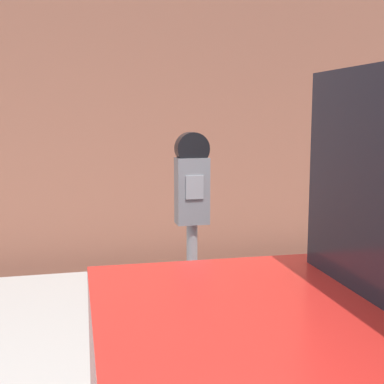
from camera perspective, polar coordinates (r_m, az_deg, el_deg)
sidewalk at (r=4.04m, az=-5.13°, el=-14.48°), size 24.00×2.80×0.12m
parking_meter at (r=2.92m, az=0.00°, el=-2.01°), size 0.18×0.12×1.41m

